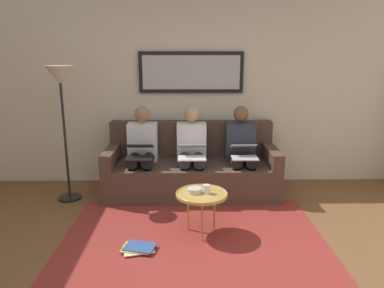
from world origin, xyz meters
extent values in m
cube|color=beige|center=(0.00, -2.60, 1.30)|extent=(6.00, 0.12, 2.60)
cube|color=maroon|center=(0.00, -0.85, 0.00)|extent=(2.60, 1.80, 0.01)
cube|color=#4C382D|center=(0.00, -2.05, 0.21)|extent=(2.20, 0.90, 0.42)
cube|color=#4C382D|center=(0.00, -2.40, 0.66)|extent=(2.20, 0.20, 0.48)
cube|color=#4C382D|center=(-1.03, -2.05, 0.52)|extent=(0.14, 0.90, 0.20)
cube|color=#4C382D|center=(1.03, -2.05, 0.52)|extent=(0.14, 0.90, 0.20)
cube|color=black|center=(0.00, -2.51, 1.55)|extent=(1.41, 0.04, 0.55)
cube|color=#B2B7BC|center=(0.00, -2.48, 1.55)|extent=(1.31, 0.01, 0.45)
cylinder|color=tan|center=(-0.09, -0.90, 0.43)|extent=(0.52, 0.52, 0.03)
torus|color=tan|center=(-0.09, -0.90, 0.44)|extent=(0.52, 0.52, 0.02)
cylinder|color=#B28E42|center=(-0.09, -0.74, 0.21)|extent=(0.02, 0.02, 0.41)
cylinder|color=#B28E42|center=(-0.22, -0.98, 0.21)|extent=(0.02, 0.02, 0.41)
cylinder|color=#B28E42|center=(0.05, -0.98, 0.21)|extent=(0.02, 0.02, 0.41)
cylinder|color=silver|center=(-0.14, -0.90, 0.48)|extent=(0.07, 0.07, 0.09)
cylinder|color=beige|center=(-0.01, -0.92, 0.46)|extent=(0.14, 0.14, 0.05)
cube|color=#2D3342|center=(-0.64, -2.15, 0.67)|extent=(0.38, 0.22, 0.50)
sphere|color=brown|center=(-0.64, -2.15, 1.04)|extent=(0.20, 0.20, 0.20)
cylinder|color=#232328|center=(-0.73, -1.94, 0.49)|extent=(0.14, 0.42, 0.14)
cylinder|color=#232328|center=(-0.55, -1.94, 0.49)|extent=(0.14, 0.42, 0.14)
cylinder|color=#232328|center=(-0.73, -1.73, 0.21)|extent=(0.11, 0.11, 0.42)
cylinder|color=#232328|center=(-0.55, -1.73, 0.21)|extent=(0.11, 0.11, 0.42)
cube|color=silver|center=(-0.64, -1.73, 0.57)|extent=(0.32, 0.23, 0.01)
cube|color=silver|center=(-0.64, -1.88, 0.68)|extent=(0.32, 0.22, 0.09)
cube|color=#A5C6EA|center=(-0.64, -1.88, 0.68)|extent=(0.28, 0.19, 0.07)
cube|color=silver|center=(0.00, -2.15, 0.67)|extent=(0.38, 0.22, 0.50)
sphere|color=tan|center=(0.00, -2.15, 1.04)|extent=(0.20, 0.20, 0.20)
cylinder|color=#384256|center=(-0.09, -1.94, 0.49)|extent=(0.14, 0.42, 0.14)
cylinder|color=#384256|center=(0.09, -1.94, 0.49)|extent=(0.14, 0.42, 0.14)
cylinder|color=#384256|center=(-0.09, -1.73, 0.21)|extent=(0.11, 0.11, 0.42)
cylinder|color=#384256|center=(0.09, -1.73, 0.21)|extent=(0.11, 0.11, 0.42)
cube|color=white|center=(0.00, -1.73, 0.57)|extent=(0.34, 0.23, 0.01)
cube|color=white|center=(0.00, -1.89, 0.68)|extent=(0.34, 0.22, 0.10)
cube|color=#A5C6EA|center=(0.00, -1.89, 0.68)|extent=(0.30, 0.19, 0.08)
cube|color=silver|center=(0.64, -2.15, 0.67)|extent=(0.38, 0.22, 0.50)
sphere|color=#997051|center=(0.64, -2.15, 1.04)|extent=(0.20, 0.20, 0.20)
cylinder|color=#232328|center=(0.55, -1.94, 0.49)|extent=(0.14, 0.42, 0.14)
cylinder|color=#232328|center=(0.73, -1.94, 0.49)|extent=(0.14, 0.42, 0.14)
cylinder|color=#232328|center=(0.55, -1.73, 0.21)|extent=(0.11, 0.11, 0.42)
cylinder|color=#232328|center=(0.73, -1.73, 0.21)|extent=(0.11, 0.11, 0.42)
cube|color=black|center=(0.64, -1.73, 0.57)|extent=(0.33, 0.23, 0.01)
cube|color=black|center=(0.64, -1.89, 0.68)|extent=(0.33, 0.22, 0.09)
cube|color=#A5C6EA|center=(0.64, -1.88, 0.68)|extent=(0.29, 0.19, 0.08)
cube|color=red|center=(0.51, -0.59, 0.01)|extent=(0.30, 0.23, 0.01)
cube|color=white|center=(0.51, -0.56, 0.02)|extent=(0.32, 0.26, 0.01)
cube|color=yellow|center=(0.53, -0.57, 0.03)|extent=(0.31, 0.24, 0.01)
cube|color=#33569E|center=(0.50, -0.57, 0.04)|extent=(0.32, 0.26, 0.01)
cylinder|color=black|center=(1.55, -1.85, 0.01)|extent=(0.28, 0.28, 0.03)
cylinder|color=black|center=(1.55, -1.85, 0.75)|extent=(0.03, 0.03, 1.50)
cone|color=beige|center=(1.55, -1.85, 1.55)|extent=(0.32, 0.32, 0.22)
camera|label=1|loc=(0.06, 2.53, 1.79)|focal=34.30mm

